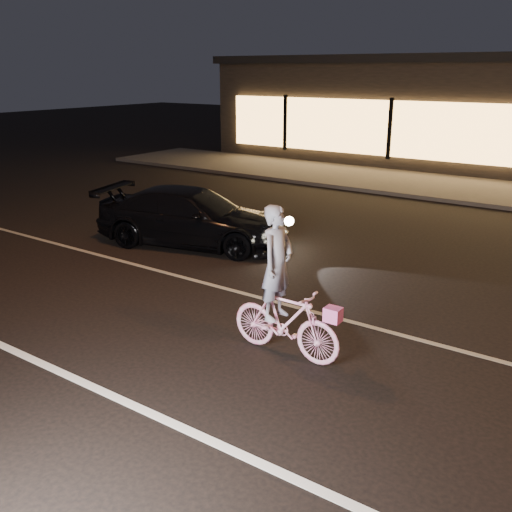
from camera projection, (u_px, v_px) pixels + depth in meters
The scene contains 6 objects.
ground at pixel (263, 371), 7.26m from camera, with size 90.00×90.00×0.00m, color black.
lane_stripe_near at pixel (184, 429), 6.09m from camera, with size 60.00×0.12×0.01m, color silver.
lane_stripe_far at pixel (336, 318), 8.82m from camera, with size 60.00×0.10×0.01m, color gray.
sidewalk at pixel (503, 194), 17.37m from camera, with size 30.00×4.00×0.12m, color #383533.
cyclist at pixel (283, 304), 7.49m from camera, with size 1.62×0.56×2.04m.
sedan at pixel (193, 217), 12.35m from camera, with size 4.53×2.79×1.23m.
Camera 1 is at (3.61, -5.34, 3.66)m, focal length 40.00 mm.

